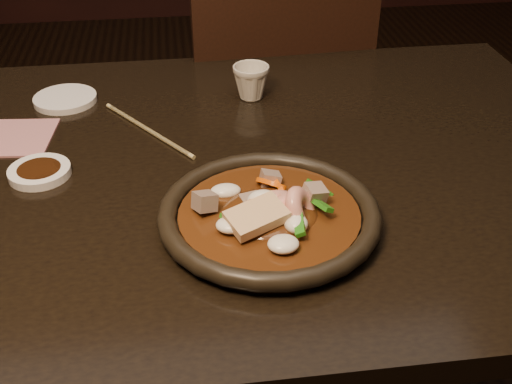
{
  "coord_description": "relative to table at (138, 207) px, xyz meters",
  "views": [
    {
      "loc": [
        0.08,
        -0.89,
        1.29
      ],
      "look_at": [
        0.18,
        -0.17,
        0.8
      ],
      "focal_mm": 45.0,
      "sensor_mm": 36.0,
      "label": 1
    }
  ],
  "objects": [
    {
      "name": "tea_cup",
      "position": [
        0.22,
        0.23,
        0.11
      ],
      "size": [
        0.08,
        0.07,
        0.07
      ],
      "primitive_type": "imported",
      "rotation": [
        0.0,
        0.0,
        0.13
      ],
      "color": "beige",
      "rests_on": "table"
    },
    {
      "name": "saucer_right",
      "position": [
        -0.13,
        0.26,
        0.08
      ],
      "size": [
        0.12,
        0.12,
        0.01
      ],
      "primitive_type": "cylinder",
      "color": "white",
      "rests_on": "table"
    },
    {
      "name": "plate",
      "position": [
        0.19,
        -0.18,
        0.09
      ],
      "size": [
        0.31,
        0.31,
        0.03
      ],
      "color": "black",
      "rests_on": "table"
    },
    {
      "name": "chopsticks",
      "position": [
        0.02,
        0.12,
        0.08
      ],
      "size": [
        0.16,
        0.22,
        0.01
      ],
      "rotation": [
        0.0,
        0.0,
        0.61
      ],
      "color": "tan",
      "rests_on": "table"
    },
    {
      "name": "napkin",
      "position": [
        -0.21,
        0.13,
        0.08
      ],
      "size": [
        0.14,
        0.14,
        0.0
      ],
      "primitive_type": "cube",
      "rotation": [
        0.0,
        0.0,
        -0.1
      ],
      "color": "#AB696D",
      "rests_on": "table"
    },
    {
      "name": "soy_dish",
      "position": [
        -0.14,
        -0.0,
        0.08
      ],
      "size": [
        0.1,
        0.1,
        0.01
      ],
      "primitive_type": "cylinder",
      "color": "white",
      "rests_on": "table"
    },
    {
      "name": "stirfry",
      "position": [
        0.2,
        -0.18,
        0.1
      ],
      "size": [
        0.21,
        0.19,
        0.07
      ],
      "color": "#3D1E0B",
      "rests_on": "plate"
    },
    {
      "name": "chair",
      "position": [
        0.32,
        0.58,
        -0.17
      ],
      "size": [
        0.46,
        0.46,
        0.92
      ],
      "rotation": [
        0.0,
        0.0,
        3.2
      ],
      "color": "black",
      "rests_on": "floor"
    },
    {
      "name": "table",
      "position": [
        0.0,
        0.0,
        0.0
      ],
      "size": [
        1.6,
        0.9,
        0.75
      ],
      "color": "black",
      "rests_on": "floor"
    }
  ]
}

